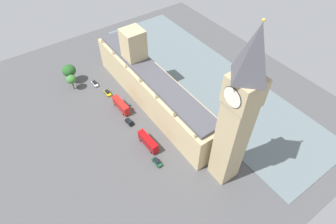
{
  "coord_description": "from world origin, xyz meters",
  "views": [
    {
      "loc": [
        43.65,
        76.06,
        87.79
      ],
      "look_at": [
        1.0,
        15.58,
        9.38
      ],
      "focal_mm": 29.26,
      "sensor_mm": 36.0,
      "label": 1
    }
  ],
  "objects": [
    {
      "name": "car_dark_green_near_tower",
      "position": [
        14.53,
        27.55,
        0.89
      ],
      "size": [
        2.02,
        4.75,
        1.74
      ],
      "rotation": [
        0.0,
        0.0,
        0.05
      ],
      "color": "#19472D",
      "rests_on": "ground"
    },
    {
      "name": "car_black_far_end",
      "position": [
        13.06,
        4.34,
        0.89
      ],
      "size": [
        2.19,
        4.44,
        1.74
      ],
      "rotation": [
        0.0,
        0.0,
        3.21
      ],
      "color": "black",
      "rests_on": "ground"
    },
    {
      "name": "street_lamp_slot_10",
      "position": [
        22.45,
        -29.66,
        4.21
      ],
      "size": [
        0.56,
        0.56,
        5.98
      ],
      "color": "black",
      "rests_on": "ground"
    },
    {
      "name": "car_white_trailing",
      "position": [
        14.44,
        -26.99,
        0.89
      ],
      "size": [
        1.81,
        4.59,
        1.74
      ],
      "rotation": [
        0.0,
        0.0,
        0.0
      ],
      "color": "silver",
      "rests_on": "ground"
    },
    {
      "name": "double_decker_bus_corner",
      "position": [
        12.8,
        18.82,
        2.63
      ],
      "size": [
        3.06,
        10.61,
        4.75
      ],
      "rotation": [
        0.0,
        0.0,
        0.05
      ],
      "color": "#B20C0F",
      "rests_on": "ground"
    },
    {
      "name": "plane_tree_by_river_gate",
      "position": [
        23.8,
        -30.28,
        5.77
      ],
      "size": [
        4.59,
        4.59,
        7.78
      ],
      "color": "brown",
      "rests_on": "ground"
    },
    {
      "name": "plane_tree_under_trees",
      "position": [
        22.5,
        -35.84,
        6.72
      ],
      "size": [
        6.4,
        6.4,
        9.47
      ],
      "color": "brown",
      "rests_on": "ground"
    },
    {
      "name": "clock_tower",
      "position": [
        -2.8,
        44.48,
        31.17
      ],
      "size": [
        8.74,
        8.74,
        60.21
      ],
      "color": "tan",
      "rests_on": "ground"
    },
    {
      "name": "double_decker_bus_kerbside",
      "position": [
        11.82,
        -4.89,
        2.63
      ],
      "size": [
        3.0,
        10.6,
        4.75
      ],
      "rotation": [
        0.0,
        0.0,
        3.18
      ],
      "color": "red",
      "rests_on": "ground"
    },
    {
      "name": "river_thames",
      "position": [
        -32.32,
        0.0,
        0.12
      ],
      "size": [
        39.83,
        133.11,
        0.25
      ],
      "primitive_type": "cube",
      "color": "slate",
      "rests_on": "ground"
    },
    {
      "name": "car_yellow_cab_midblock",
      "position": [
        12.36,
        -17.5,
        0.89
      ],
      "size": [
        1.96,
        4.61,
        1.74
      ],
      "rotation": [
        0.0,
        0.0,
        -0.0
      ],
      "color": "gold",
      "rests_on": "ground"
    },
    {
      "name": "ground_plane",
      "position": [
        0.0,
        0.0,
        0.0
      ],
      "size": [
        147.9,
        147.9,
        0.0
      ],
      "primitive_type": "plane",
      "color": "#4C4C4F"
    },
    {
      "name": "parliament_building",
      "position": [
        -1.99,
        -1.67,
        9.22
      ],
      "size": [
        12.97,
        77.9,
        30.15
      ],
      "color": "tan",
      "rests_on": "ground"
    },
    {
      "name": "pedestrian_leading",
      "position": [
        7.72,
        -4.85,
        0.76
      ],
      "size": [
        0.67,
        0.7,
        1.68
      ],
      "rotation": [
        0.0,
        0.0,
        5.6
      ],
      "color": "#336B60",
      "rests_on": "ground"
    },
    {
      "name": "pedestrian_opposite_hall",
      "position": [
        7.9,
        -1.82,
        0.75
      ],
      "size": [
        0.69,
        0.64,
        1.66
      ],
      "rotation": [
        0.0,
        0.0,
        5.25
      ],
      "color": "maroon",
      "rests_on": "ground"
    }
  ]
}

